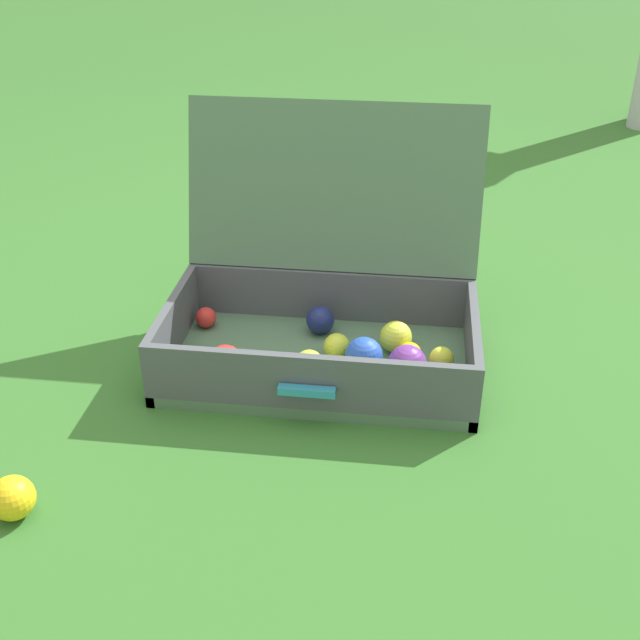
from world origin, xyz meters
TOP-DOWN VIEW (x-y plane):
  - ground_plane at (0.00, 0.00)m, footprint 16.00×16.00m
  - open_suitcase at (-0.00, -0.00)m, footprint 0.66×0.51m
  - stray_ball_on_grass at (-0.46, -0.57)m, footprint 0.08×0.08m

SIDE VIEW (x-z plane):
  - ground_plane at x=0.00m, z-range 0.00..0.00m
  - stray_ball_on_grass at x=-0.46m, z-range 0.00..0.08m
  - open_suitcase at x=0.00m, z-range -0.14..0.37m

